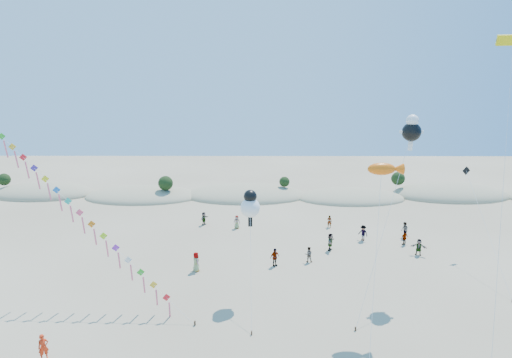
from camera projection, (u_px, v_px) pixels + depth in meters
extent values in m
ellipsoid|color=gray|center=(43.00, 194.00, 67.38)|extent=(16.00, 8.80, 3.60)
ellipsoid|color=#143312|center=(43.00, 188.00, 67.15)|extent=(12.80, 5.76, 0.64)
ellipsoid|color=gray|center=(142.00, 197.00, 65.94)|extent=(17.60, 9.68, 3.00)
ellipsoid|color=#143312|center=(142.00, 192.00, 65.75)|extent=(14.08, 6.34, 0.70)
ellipsoid|color=gray|center=(246.00, 196.00, 66.54)|extent=(19.00, 10.45, 3.40)
ellipsoid|color=#143312|center=(246.00, 190.00, 66.33)|extent=(15.20, 6.84, 0.76)
ellipsoid|color=gray|center=(350.00, 198.00, 65.10)|extent=(16.40, 9.02, 2.80)
ellipsoid|color=#143312|center=(351.00, 194.00, 64.93)|extent=(13.12, 5.90, 0.66)
ellipsoid|color=gray|center=(450.00, 195.00, 66.78)|extent=(18.00, 9.90, 3.80)
ellipsoid|color=#143312|center=(451.00, 189.00, 66.54)|extent=(14.40, 6.48, 0.72)
sphere|color=black|center=(4.00, 179.00, 67.05)|extent=(1.90, 1.90, 1.90)
sphere|color=black|center=(166.00, 183.00, 64.18)|extent=(2.20, 2.20, 2.20)
sphere|color=black|center=(284.00, 182.00, 66.09)|extent=(1.60, 1.60, 1.60)
sphere|color=black|center=(398.00, 179.00, 67.32)|extent=(2.10, 2.10, 2.10)
cube|color=#3F2D1E|center=(195.00, 323.00, 31.73)|extent=(0.12, 0.12, 0.35)
cylinder|color=silver|center=(46.00, 180.00, 34.91)|extent=(25.35, 11.02, 19.66)
cube|color=red|center=(166.00, 297.00, 32.33)|extent=(1.16, 0.46, 1.22)
cube|color=#E05E83|center=(170.00, 310.00, 32.63)|extent=(0.19, 0.45, 1.55)
cube|color=yellow|center=(153.00, 285.00, 32.59)|extent=(1.16, 0.46, 1.22)
cube|color=#E05E83|center=(157.00, 297.00, 32.89)|extent=(0.19, 0.45, 1.55)
cube|color=green|center=(141.00, 272.00, 32.85)|extent=(1.16, 0.46, 1.22)
cube|color=#E05E83|center=(144.00, 285.00, 33.15)|extent=(0.19, 0.45, 1.55)
cube|color=silver|center=(128.00, 260.00, 33.11)|extent=(1.16, 0.46, 1.22)
cube|color=#E05E83|center=(132.00, 273.00, 33.41)|extent=(0.19, 0.45, 1.55)
cube|color=purple|center=(116.00, 248.00, 33.37)|extent=(1.16, 0.46, 1.22)
cube|color=#E05E83|center=(119.00, 261.00, 33.67)|extent=(0.19, 0.45, 1.55)
cube|color=#A1E51B|center=(103.00, 236.00, 33.63)|extent=(1.16, 0.46, 1.22)
cube|color=#E05E83|center=(107.00, 249.00, 33.93)|extent=(0.19, 0.45, 1.55)
cube|color=orange|center=(91.00, 224.00, 33.89)|extent=(1.16, 0.46, 1.22)
cube|color=#E05E83|center=(95.00, 237.00, 34.19)|extent=(0.19, 0.45, 1.55)
cube|color=#FF5074|center=(80.00, 213.00, 34.15)|extent=(1.16, 0.46, 1.22)
cube|color=#E05E83|center=(83.00, 225.00, 34.45)|extent=(0.19, 0.45, 1.55)
cube|color=#17B397|center=(68.00, 201.00, 34.41)|extent=(1.16, 0.46, 1.22)
cube|color=#E05E83|center=(72.00, 214.00, 34.71)|extent=(0.19, 0.45, 1.55)
cube|color=blue|center=(57.00, 190.00, 34.67)|extent=(1.16, 0.46, 1.22)
cube|color=#E05E83|center=(60.00, 203.00, 34.97)|extent=(0.19, 0.45, 1.55)
cube|color=yellow|center=(45.00, 179.00, 34.93)|extent=(1.16, 0.46, 1.22)
cube|color=#E05E83|center=(49.00, 192.00, 35.23)|extent=(0.19, 0.45, 1.55)
cube|color=#3F2594|center=(34.00, 168.00, 35.19)|extent=(1.16, 0.46, 1.22)
cube|color=#E05E83|center=(38.00, 181.00, 35.49)|extent=(0.19, 0.45, 1.55)
cube|color=red|center=(23.00, 157.00, 35.45)|extent=(1.16, 0.46, 1.22)
cube|color=#E05E83|center=(27.00, 170.00, 35.75)|extent=(0.19, 0.45, 1.55)
cube|color=yellow|center=(12.00, 147.00, 35.71)|extent=(1.16, 0.46, 1.22)
cube|color=#E05E83|center=(16.00, 160.00, 36.01)|extent=(0.19, 0.45, 1.55)
cube|color=green|center=(2.00, 136.00, 35.97)|extent=(1.16, 0.46, 1.22)
cube|color=#E05E83|center=(6.00, 149.00, 36.27)|extent=(0.19, 0.45, 1.55)
cylinder|color=silver|center=(375.00, 266.00, 28.47)|extent=(2.43, 8.36, 11.46)
ellipsoid|color=orange|center=(382.00, 169.00, 31.19)|extent=(2.07, 0.91, 0.91)
cone|color=orange|center=(397.00, 169.00, 31.19)|extent=(0.83, 0.83, 0.83)
cube|color=#3F2D1E|center=(252.00, 333.00, 30.56)|extent=(0.10, 0.10, 0.30)
cylinder|color=silver|center=(251.00, 267.00, 32.84)|extent=(0.21, 6.44, 7.55)
sphere|color=white|center=(250.00, 208.00, 35.10)|extent=(1.62, 1.62, 1.62)
sphere|color=black|center=(250.00, 196.00, 34.87)|extent=(1.08, 1.08, 1.08)
cube|color=black|center=(250.00, 222.00, 35.38)|extent=(0.35, 0.18, 0.80)
cube|color=#3F2D1E|center=(355.00, 329.00, 31.06)|extent=(0.10, 0.10, 0.30)
cylinder|color=silver|center=(386.00, 224.00, 33.63)|extent=(5.94, 8.49, 13.47)
sphere|color=black|center=(411.00, 132.00, 36.18)|extent=(1.61, 1.61, 1.61)
sphere|color=white|center=(412.00, 121.00, 35.96)|extent=(1.04, 1.04, 1.04)
cube|color=white|center=(410.00, 146.00, 36.46)|extent=(0.35, 0.18, 0.80)
cube|color=white|center=(403.00, 132.00, 36.18)|extent=(0.60, 0.15, 0.25)
cube|color=white|center=(420.00, 132.00, 36.18)|extent=(0.60, 0.15, 0.25)
cylinder|color=silver|center=(503.00, 197.00, 28.10)|extent=(5.10, 11.31, 20.62)
cylinder|color=silver|center=(487.00, 229.00, 39.64)|extent=(0.69, 11.47, 8.58)
cube|color=black|center=(466.00, 171.00, 44.22)|extent=(0.92, 0.27, 0.94)
imported|color=red|center=(43.00, 347.00, 27.78)|extent=(0.77, 0.72, 1.76)
imported|color=slate|center=(196.00, 262.00, 40.47)|extent=(0.99, 1.10, 1.88)
imported|color=slate|center=(309.00, 254.00, 42.52)|extent=(0.79, 0.62, 1.59)
imported|color=slate|center=(275.00, 257.00, 41.59)|extent=(1.13, 0.96, 1.81)
imported|color=slate|center=(363.00, 233.00, 48.12)|extent=(1.28, 1.29, 1.79)
imported|color=slate|center=(330.00, 242.00, 45.40)|extent=(1.10, 1.81, 1.86)
imported|color=slate|center=(329.00, 221.00, 52.40)|extent=(0.63, 0.50, 1.52)
imported|color=slate|center=(404.00, 230.00, 48.97)|extent=(0.73, 0.92, 1.84)
imported|color=slate|center=(237.00, 222.00, 52.05)|extent=(0.80, 0.53, 1.62)
imported|color=slate|center=(405.00, 238.00, 46.90)|extent=(1.03, 0.83, 1.64)
imported|color=slate|center=(419.00, 247.00, 44.20)|extent=(1.66, 1.09, 1.72)
imported|color=slate|center=(204.00, 218.00, 53.32)|extent=(1.05, 1.57, 1.62)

